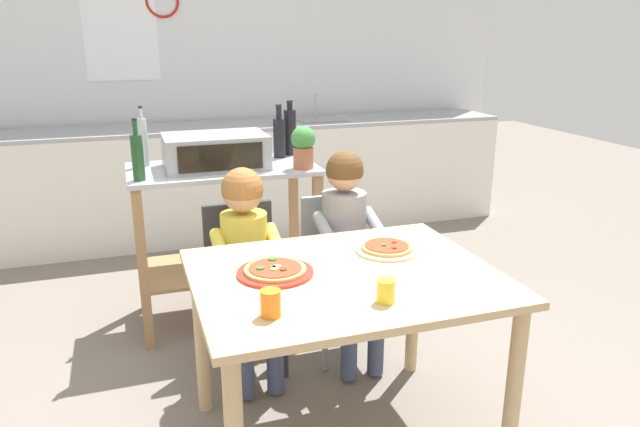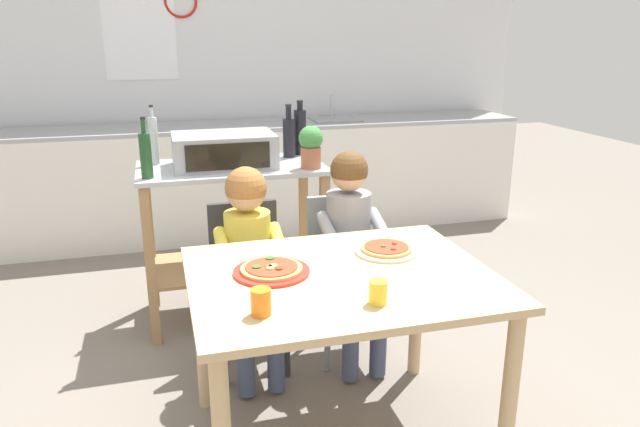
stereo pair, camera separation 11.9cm
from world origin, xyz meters
The scene contains 19 objects.
ground_plane centered at (0.00, 1.26, 0.00)m, with size 12.61×12.61×0.00m, color slate.
back_wall_tiled centered at (0.00, 3.21, 1.35)m, with size 5.30×0.14×2.70m.
kitchen_counter centered at (0.00, 2.80, 0.46)m, with size 4.77×0.60×1.11m.
kitchen_island_cart centered at (-0.24, 1.27, 0.60)m, with size 1.03×0.57×0.91m.
toaster_oven centered at (-0.28, 1.26, 1.00)m, with size 0.55×0.37×0.18m.
bottle_clear_vinegar centered at (0.21, 1.49, 1.05)m, with size 0.07×0.07×0.33m.
bottle_squat_spirits centered at (-0.65, 1.43, 1.05)m, with size 0.05×0.05×0.33m.
bottle_dark_olive_oil centered at (0.12, 1.43, 1.03)m, with size 0.07×0.07×0.31m.
bottle_slim_sauce centered at (-0.69, 1.09, 1.03)m, with size 0.06×0.06×0.31m.
potted_herb_plant centered at (0.17, 1.10, 1.03)m, with size 0.13×0.13×0.23m.
dining_table centered at (0.00, 0.00, 0.64)m, with size 1.14×0.91×0.75m.
dining_chair_left centered at (-0.25, 0.74, 0.48)m, with size 0.36×0.36×0.81m.
dining_chair_right centered at (0.25, 0.73, 0.48)m, with size 0.36×0.36×0.81m.
child_in_yellow_shirt centered at (-0.25, 0.62, 0.66)m, with size 0.32×0.42×1.01m.
child_in_grey_shirt centered at (0.25, 0.61, 0.68)m, with size 0.32×0.42×1.06m.
pizza_plate_red_rimmed centered at (-0.25, 0.08, 0.76)m, with size 0.29×0.29×0.03m.
pizza_plate_cream centered at (0.25, 0.17, 0.76)m, with size 0.26×0.26×0.03m.
drinking_cup_yellow centered at (0.04, -0.28, 0.79)m, with size 0.06×0.06×0.08m, color yellow.
drinking_cup_orange centered at (-0.35, -0.25, 0.79)m, with size 0.07×0.07×0.09m, color orange.
Camera 1 is at (-0.75, -1.94, 1.63)m, focal length 33.26 mm.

